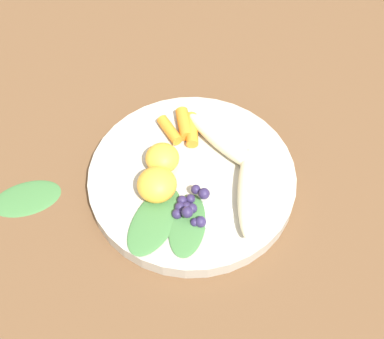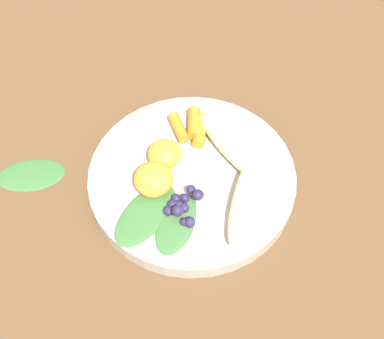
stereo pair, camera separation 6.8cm
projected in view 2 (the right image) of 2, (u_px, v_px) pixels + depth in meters
name	position (u px, v px, depth m)	size (l,w,h in m)	color
ground_plane	(192.00, 184.00, 0.71)	(2.40, 2.40, 0.00)	brown
bowl	(192.00, 179.00, 0.70)	(0.28, 0.28, 0.02)	#B2AD9E
banana_peeled_left	(229.00, 147.00, 0.70)	(0.13, 0.03, 0.03)	beige
banana_peeled_right	(243.00, 199.00, 0.65)	(0.13, 0.03, 0.03)	beige
orange_segment_near	(154.00, 179.00, 0.66)	(0.05, 0.05, 0.04)	#F4A833
orange_segment_far	(165.00, 154.00, 0.69)	(0.04, 0.04, 0.03)	#F4A833
carrot_front	(200.00, 130.00, 0.73)	(0.02, 0.02, 0.05)	orange
carrot_mid_left	(193.00, 123.00, 0.73)	(0.02, 0.02, 0.05)	orange
carrot_mid_right	(179.00, 128.00, 0.73)	(0.02, 0.02, 0.05)	orange
blueberry_pile	(183.00, 206.00, 0.65)	(0.06, 0.05, 0.03)	#2D234C
coconut_shred_patch	(206.00, 218.00, 0.65)	(0.05, 0.05, 0.00)	white
kale_leaf_left	(146.00, 214.00, 0.65)	(0.10, 0.05, 0.01)	#3D7038
kale_leaf_right	(177.00, 223.00, 0.65)	(0.09, 0.04, 0.01)	#3D7038
kale_leaf_stray	(31.00, 174.00, 0.72)	(0.09, 0.05, 0.01)	#3D7038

